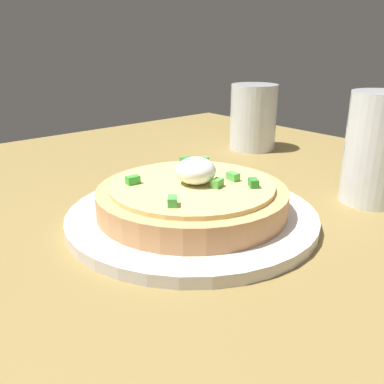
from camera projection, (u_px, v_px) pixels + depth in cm
name	position (u px, v px, depth cm)	size (l,w,h in cm)	color
dining_table	(140.00, 221.00, 44.97)	(97.00, 82.93, 2.37)	olive
plate	(192.00, 216.00, 42.05)	(24.94, 24.94, 1.12)	silver
pizza	(192.00, 196.00, 41.34)	(18.87, 18.87, 5.53)	tan
cup_near	(376.00, 155.00, 45.55)	(6.80, 6.80, 12.22)	silver
cup_far	(253.00, 121.00, 68.48)	(7.54, 7.54, 10.51)	silver
fork	(359.00, 166.00, 59.37)	(10.07, 6.99, 0.50)	#B7B7BC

